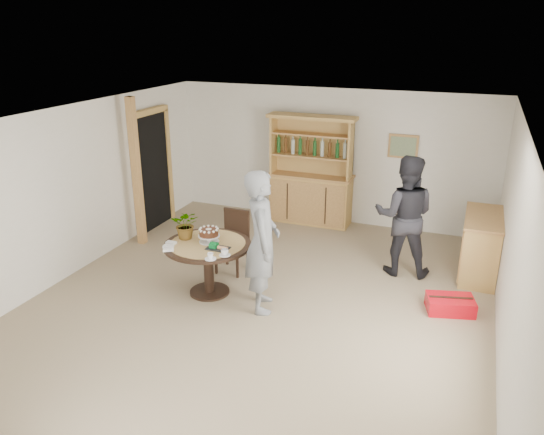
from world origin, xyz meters
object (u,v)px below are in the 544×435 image
Objects in this scene: hutch at (311,187)px; dining_table at (208,253)px; dining_chair at (234,237)px; red_suitcase at (450,304)px; adult_person at (404,216)px; teen_boy at (262,242)px; sideboard at (481,246)px.

hutch is 1.70× the size of dining_table.
dining_chair is (-0.47, -2.40, -0.15)m from hutch.
dining_table reaches higher than red_suitcase.
adult_person is 2.68× the size of red_suitcase.
teen_boy is at bearing -83.54° from hutch.
dining_table is 0.92m from teen_boy.
dining_table is 1.27× the size of dining_chair.
teen_boy is (-2.66, -2.09, 0.48)m from sideboard.
teen_boy is (0.85, -0.10, 0.34)m from dining_table.
hutch is at bearing 80.41° from dining_chair.
hutch reaches higher than sideboard.
dining_table is 0.63× the size of teen_boy.
hutch reaches higher than red_suitcase.
hutch is 3.29m from sideboard.
dining_chair is at bearing -101.11° from hutch.
dining_chair reaches higher than red_suitcase.
teen_boy is 2.62m from red_suitcase.
adult_person is (1.55, 1.75, -0.03)m from teen_boy.
hutch is 2.50m from adult_person.
hutch is 3.26m from dining_table.
dining_table is 2.93m from adult_person.
sideboard is 3.42m from teen_boy.
adult_person is (2.40, 1.65, 0.31)m from dining_table.
adult_person is at bearing 115.01° from red_suitcase.
hutch reaches higher than adult_person.
hutch is at bearing -16.21° from teen_boy.
hutch is at bearing 122.32° from red_suitcase.
dining_table is at bearing 60.63° from teen_boy.
red_suitcase is (2.73, -2.54, -0.59)m from hutch.
adult_person is at bearing -163.23° from sideboard.
dining_chair is 2.57m from adult_person.
red_suitcase is at bearing -103.40° from sideboard.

